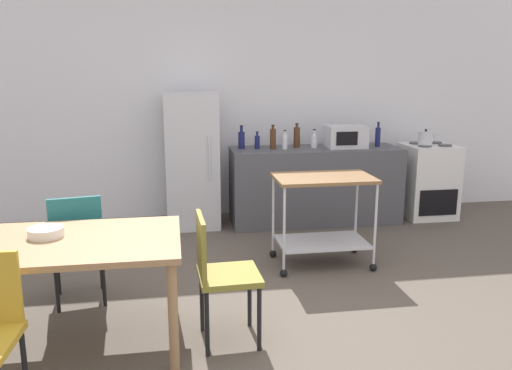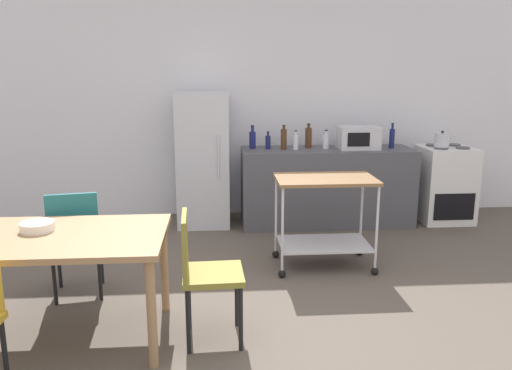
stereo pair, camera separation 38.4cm
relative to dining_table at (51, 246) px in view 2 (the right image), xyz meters
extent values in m
plane|color=brown|center=(1.49, -0.04, -0.67)|extent=(12.00, 12.00, 0.00)
cube|color=white|center=(1.49, 3.16, 0.78)|extent=(8.40, 0.12, 2.90)
cube|color=#4C4C51|center=(2.39, 2.56, -0.22)|extent=(2.00, 0.64, 0.90)
cube|color=#A37A51|center=(0.00, 0.00, 0.06)|extent=(1.50, 0.90, 0.04)
cylinder|color=#A37A51|center=(0.69, -0.39, -0.32)|extent=(0.06, 0.06, 0.71)
cylinder|color=#A37A51|center=(0.69, 0.39, -0.32)|extent=(0.06, 0.06, 0.71)
cube|color=olive|center=(1.06, -0.08, -0.20)|extent=(0.42, 0.42, 0.04)
cube|color=olive|center=(0.88, -0.08, 0.02)|extent=(0.04, 0.38, 0.40)
cylinder|color=black|center=(1.24, -0.24, -0.45)|extent=(0.03, 0.03, 0.45)
cylinder|color=black|center=(1.23, 0.10, -0.45)|extent=(0.03, 0.03, 0.45)
cylinder|color=black|center=(0.90, -0.25, -0.45)|extent=(0.03, 0.03, 0.45)
cylinder|color=black|center=(0.89, 0.09, -0.45)|extent=(0.03, 0.03, 0.45)
cube|color=#1E666B|center=(-0.04, 0.74, -0.20)|extent=(0.46, 0.46, 0.04)
cube|color=#1E666B|center=(-0.01, 0.56, 0.02)|extent=(0.38, 0.10, 0.40)
cylinder|color=black|center=(0.10, 0.94, -0.45)|extent=(0.03, 0.03, 0.45)
cylinder|color=black|center=(-0.24, 0.88, -0.45)|extent=(0.03, 0.03, 0.45)
cylinder|color=black|center=(0.16, 0.60, -0.45)|extent=(0.03, 0.03, 0.45)
cylinder|color=black|center=(-0.18, 0.54, -0.45)|extent=(0.03, 0.03, 0.45)
cylinder|color=black|center=(-0.12, -0.58, -0.45)|extent=(0.03, 0.03, 0.45)
cube|color=white|center=(3.84, 2.58, -0.22)|extent=(0.60, 0.60, 0.90)
cube|color=black|center=(3.84, 2.27, -0.42)|extent=(0.48, 0.01, 0.32)
cylinder|color=#47474C|center=(3.71, 2.46, 0.24)|extent=(0.16, 0.16, 0.02)
cylinder|color=#47474C|center=(3.97, 2.46, 0.24)|extent=(0.16, 0.16, 0.02)
cylinder|color=#47474C|center=(3.71, 2.70, 0.24)|extent=(0.16, 0.16, 0.02)
cylinder|color=#47474C|center=(3.97, 2.70, 0.24)|extent=(0.16, 0.16, 0.02)
cube|color=silver|center=(0.94, 2.66, 0.10)|extent=(0.60, 0.60, 1.55)
cylinder|color=silver|center=(1.12, 2.34, 0.18)|extent=(0.02, 0.02, 0.50)
cube|color=brown|center=(2.08, 1.19, 0.16)|extent=(0.90, 0.56, 0.03)
cube|color=silver|center=(2.08, 1.19, -0.45)|extent=(0.83, 0.52, 0.02)
cylinder|color=silver|center=(1.66, 0.94, -0.22)|extent=(0.02, 0.02, 0.76)
sphere|color=black|center=(1.66, 0.94, -0.64)|extent=(0.07, 0.07, 0.07)
cylinder|color=silver|center=(2.50, 0.94, -0.22)|extent=(0.02, 0.02, 0.76)
sphere|color=black|center=(2.50, 0.94, -0.64)|extent=(0.07, 0.07, 0.07)
cylinder|color=silver|center=(1.66, 1.44, -0.22)|extent=(0.02, 0.02, 0.76)
sphere|color=black|center=(1.66, 1.44, -0.64)|extent=(0.07, 0.07, 0.07)
cylinder|color=silver|center=(2.50, 1.44, -0.22)|extent=(0.02, 0.02, 0.76)
sphere|color=black|center=(2.50, 1.44, -0.64)|extent=(0.07, 0.07, 0.07)
cylinder|color=navy|center=(1.52, 2.65, 0.33)|extent=(0.08, 0.08, 0.20)
cylinder|color=navy|center=(1.52, 2.65, 0.46)|extent=(0.03, 0.03, 0.06)
cylinder|color=black|center=(1.52, 2.65, 0.49)|extent=(0.04, 0.04, 0.01)
cylinder|color=navy|center=(1.69, 2.61, 0.31)|extent=(0.06, 0.06, 0.15)
cylinder|color=navy|center=(1.69, 2.61, 0.40)|extent=(0.03, 0.03, 0.04)
cylinder|color=black|center=(1.69, 2.61, 0.43)|extent=(0.03, 0.03, 0.01)
cylinder|color=#4C2D19|center=(1.87, 2.56, 0.35)|extent=(0.07, 0.07, 0.23)
cylinder|color=#4C2D19|center=(1.87, 2.56, 0.48)|extent=(0.03, 0.03, 0.04)
cylinder|color=black|center=(1.87, 2.56, 0.51)|extent=(0.03, 0.03, 0.01)
cylinder|color=silver|center=(2.01, 2.53, 0.32)|extent=(0.06, 0.06, 0.17)
cylinder|color=silver|center=(2.01, 2.53, 0.42)|extent=(0.03, 0.03, 0.04)
cylinder|color=black|center=(2.01, 2.53, 0.45)|extent=(0.03, 0.03, 0.01)
cylinder|color=#4C2D19|center=(2.18, 2.65, 0.35)|extent=(0.08, 0.08, 0.24)
cylinder|color=#4C2D19|center=(2.18, 2.65, 0.48)|extent=(0.03, 0.03, 0.04)
cylinder|color=black|center=(2.18, 2.65, 0.51)|extent=(0.04, 0.04, 0.01)
cylinder|color=silver|center=(2.37, 2.58, 0.31)|extent=(0.07, 0.07, 0.15)
cylinder|color=silver|center=(2.37, 2.58, 0.41)|extent=(0.03, 0.03, 0.06)
cylinder|color=black|center=(2.37, 2.58, 0.44)|extent=(0.04, 0.04, 0.01)
cube|color=silver|center=(2.74, 2.55, 0.36)|extent=(0.46, 0.34, 0.26)
cube|color=black|center=(2.70, 2.37, 0.36)|extent=(0.25, 0.01, 0.16)
cylinder|color=navy|center=(3.15, 2.56, 0.34)|extent=(0.06, 0.06, 0.22)
cylinder|color=navy|center=(3.15, 2.56, 0.48)|extent=(0.03, 0.03, 0.06)
cylinder|color=black|center=(3.15, 2.56, 0.52)|extent=(0.03, 0.03, 0.01)
cylinder|color=white|center=(-0.11, 0.10, 0.11)|extent=(0.23, 0.23, 0.06)
cylinder|color=silver|center=(3.72, 2.48, 0.33)|extent=(0.17, 0.17, 0.16)
sphere|color=black|center=(3.72, 2.48, 0.42)|extent=(0.03, 0.03, 0.03)
cylinder|color=silver|center=(3.83, 2.48, 0.35)|extent=(0.08, 0.02, 0.07)
camera|label=1|loc=(0.72, -3.28, 1.15)|focal=36.32mm
camera|label=2|loc=(1.11, -3.33, 1.15)|focal=36.32mm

